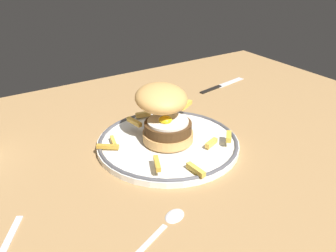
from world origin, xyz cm
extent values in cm
cube|color=#9E7749|center=(0.00, 0.00, -2.00)|extent=(124.40, 81.38, 4.00)
cylinder|color=white|center=(-1.01, -4.71, 0.60)|extent=(28.49, 28.49, 1.20)
torus|color=#4C4C51|center=(-1.01, -4.71, 1.20)|extent=(28.09, 28.09, 0.80)
cylinder|color=tan|center=(-1.13, -4.86, 2.50)|extent=(10.09, 10.09, 1.80)
cylinder|color=#452C16|center=(-1.13, -4.86, 4.42)|extent=(9.39, 9.39, 2.04)
cylinder|color=white|center=(-1.13, -4.86, 5.69)|extent=(8.12, 8.12, 0.50)
ellipsoid|color=yellow|center=(-1.82, -5.08, 6.36)|extent=(2.60, 2.60, 1.40)
ellipsoid|color=tan|center=(-1.32, -2.74, 9.95)|extent=(11.55, 12.01, 5.93)
cube|color=gold|center=(-12.65, -1.48, 1.98)|extent=(3.94, 3.16, 0.77)
cube|color=gold|center=(-4.97, 2.07, 3.73)|extent=(1.48, 4.23, 0.85)
cube|color=gold|center=(-8.42, -12.79, 2.86)|extent=(2.49, 4.27, 0.84)
cube|color=gold|center=(8.19, -12.35, 3.05)|extent=(3.02, 3.23, 0.97)
cube|color=#E2AA4E|center=(3.06, 4.07, 2.69)|extent=(2.82, 3.34, 0.73)
cube|color=gold|center=(4.88, -11.16, 2.06)|extent=(3.47, 2.07, 0.93)
cube|color=gold|center=(-10.84, -0.12, 1.96)|extent=(1.59, 3.67, 0.71)
cube|color=gold|center=(-3.20, -16.97, 2.06)|extent=(1.19, 4.31, 0.92)
cube|color=gold|center=(3.31, 1.33, 1.99)|extent=(2.65, 3.05, 0.78)
cube|color=gold|center=(0.06, 7.29, 2.10)|extent=(3.54, 1.59, 1.00)
cube|color=gold|center=(8.87, 3.08, 3.88)|extent=(4.37, 2.89, 0.91)
cube|color=silver|center=(-33.77, -14.75, 0.18)|extent=(5.96, 9.11, 0.36)
cube|color=black|center=(25.87, 15.08, 0.30)|extent=(8.08, 2.65, 0.70)
cube|color=silver|center=(34.22, 16.63, 0.20)|extent=(11.14, 3.79, 0.24)
cube|color=silver|center=(-17.91, -25.70, 0.20)|extent=(8.58, 4.31, 0.32)
ellipsoid|color=silver|center=(-11.49, -22.92, 0.40)|extent=(4.34, 3.81, 0.90)
camera|label=1|loc=(-35.28, -58.26, 37.09)|focal=38.80mm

